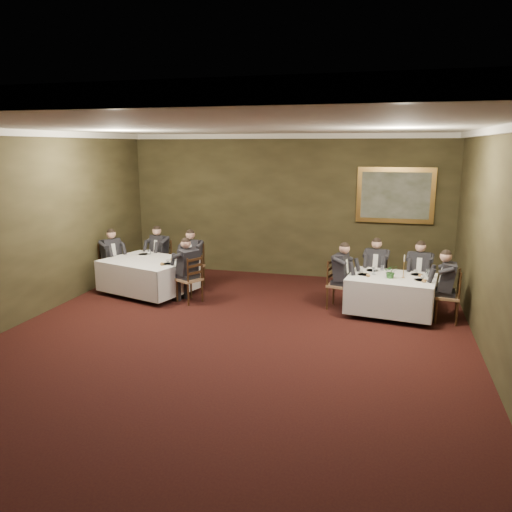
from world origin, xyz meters
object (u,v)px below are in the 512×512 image
at_px(diner_main_endleft, 339,284).
at_px(chair_main_endright, 447,307).
at_px(chair_sec_endright, 190,289).
at_px(diner_main_backleft, 376,277).
at_px(painting, 395,195).
at_px(diner_sec_backright, 193,265).
at_px(candlestick, 404,269).
at_px(table_second, 148,274).
at_px(chair_main_backright, 418,292).
at_px(diner_main_endright, 447,295).
at_px(chair_main_endleft, 338,295).
at_px(chair_main_backleft, 375,287).
at_px(centerpiece, 391,271).
at_px(chair_sec_backleft, 161,269).
at_px(diner_sec_backleft, 160,260).
at_px(chair_sec_endleft, 112,274).
at_px(diner_sec_endleft, 111,265).
at_px(diner_sec_endright, 189,278).
at_px(diner_main_backright, 419,281).
at_px(table_main, 391,292).
at_px(chair_sec_backright, 193,275).

xyz_separation_m(diner_main_endleft, chair_main_endright, (2.02, -0.27, -0.23)).
relative_size(chair_main_endright, chair_sec_endright, 1.00).
bearing_deg(diner_main_backleft, painting, -94.41).
bearing_deg(diner_sec_backright, candlestick, 174.45).
bearing_deg(table_second, diner_sec_backright, 45.26).
bearing_deg(diner_main_endleft, chair_main_backright, 124.97).
bearing_deg(diner_main_endright, candlestick, 86.98).
distance_m(chair_main_endright, diner_main_endright, 0.23).
relative_size(chair_main_endleft, diner_main_endright, 0.74).
distance_m(diner_sec_backright, chair_sec_endright, 1.18).
bearing_deg(chair_main_backleft, candlestick, 126.87).
bearing_deg(centerpiece, painting, 89.41).
bearing_deg(chair_sec_backleft, centerpiece, -175.15).
bearing_deg(chair_main_endleft, candlestick, 94.85).
relative_size(diner_sec_backleft, chair_sec_endleft, 1.35).
relative_size(diner_sec_backright, diner_sec_endleft, 1.00).
distance_m(table_second, diner_sec_endright, 1.17).
distance_m(chair_main_backleft, chair_sec_endleft, 6.01).
bearing_deg(diner_main_backright, diner_sec_backleft, 4.93).
distance_m(diner_main_endleft, chair_sec_endright, 3.09).
height_order(chair_main_endright, diner_main_endright, diner_main_endright).
relative_size(chair_main_backright, centerpiece, 3.70).
bearing_deg(diner_main_endleft, chair_sec_endright, -70.04).
xyz_separation_m(chair_main_backright, diner_sec_backleft, (-5.94, 0.37, 0.23)).
bearing_deg(diner_main_backright, candlestick, 75.57).
xyz_separation_m(chair_sec_backleft, diner_sec_endright, (1.32, -1.40, 0.23)).
bearing_deg(diner_main_endright, chair_main_backleft, 56.81).
relative_size(table_second, diner_main_backright, 1.62).
xyz_separation_m(diner_main_backright, chair_sec_backleft, (-5.93, 0.40, -0.23)).
bearing_deg(diner_main_endright, table_second, 92.28).
xyz_separation_m(chair_main_backright, chair_sec_endleft, (-6.86, -0.33, 0.00)).
bearing_deg(diner_sec_backleft, diner_sec_endright, 151.81).
bearing_deg(chair_main_backleft, diner_sec_endright, 23.76).
distance_m(table_main, painting, 2.95).
bearing_deg(chair_sec_backright, centerpiece, 172.64).
xyz_separation_m(table_main, chair_sec_backleft, (-5.39, 1.15, -0.17)).
distance_m(diner_main_backleft, diner_main_endright, 1.67).
bearing_deg(chair_sec_backright, chair_main_backleft, -174.49).
relative_size(diner_main_backleft, chair_main_endleft, 1.35).
bearing_deg(diner_main_backright, chair_main_backright, -90.00).
bearing_deg(diner_main_endright, diner_sec_endleft, 89.96).
bearing_deg(table_second, chair_sec_backleft, 100.75).
bearing_deg(diner_main_backright, diner_sec_endright, 20.85).
height_order(chair_main_backleft, chair_sec_endleft, same).
height_order(diner_sec_backleft, centerpiece, diner_sec_backleft).
xyz_separation_m(chair_main_backright, diner_main_endleft, (-1.55, -0.63, 0.23)).
bearing_deg(chair_main_endleft, chair_sec_backright, -89.15).
bearing_deg(chair_sec_backleft, diner_main_backright, -165.63).
distance_m(chair_main_backleft, diner_main_endleft, 1.04).
height_order(chair_sec_backleft, centerpiece, centerpiece).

